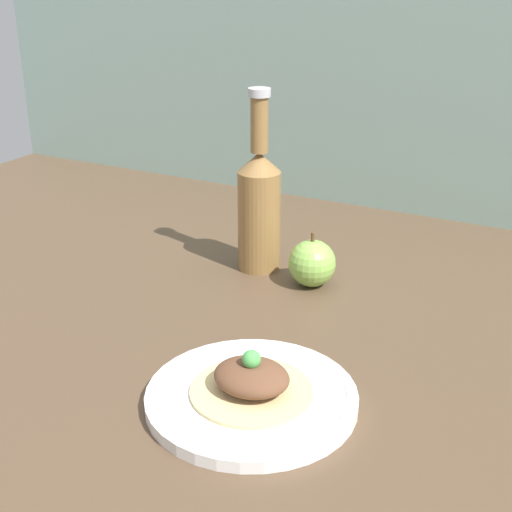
# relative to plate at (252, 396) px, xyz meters

# --- Properties ---
(ground_plane) EXTENTS (1.80, 1.10, 0.04)m
(ground_plane) POSITION_rel_plate_xyz_m (-0.09, 0.17, -0.03)
(ground_plane) COLOR brown
(plate) EXTENTS (0.24, 0.24, 0.02)m
(plate) POSITION_rel_plate_xyz_m (0.00, 0.00, 0.00)
(plate) COLOR white
(plate) RESTS_ON ground_plane
(plated_food) EXTENTS (0.14, 0.14, 0.05)m
(plated_food) POSITION_rel_plate_xyz_m (-0.00, -0.00, 0.02)
(plated_food) COLOR #D6BC7F
(plated_food) RESTS_ON plate
(cider_bottle) EXTENTS (0.07, 0.07, 0.28)m
(cider_bottle) POSITION_rel_plate_xyz_m (-0.16, 0.34, 0.10)
(cider_bottle) COLOR olive
(cider_bottle) RESTS_ON ground_plane
(apple) EXTENTS (0.07, 0.07, 0.08)m
(apple) POSITION_rel_plate_xyz_m (-0.06, 0.31, 0.03)
(apple) COLOR #84B74C
(apple) RESTS_ON ground_plane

